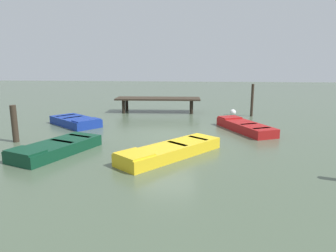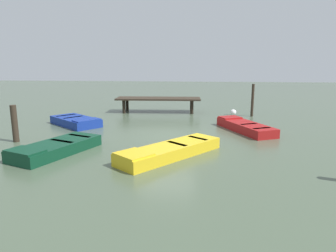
{
  "view_description": "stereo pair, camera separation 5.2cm",
  "coord_description": "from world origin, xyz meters",
  "px_view_note": "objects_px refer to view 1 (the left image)",
  "views": [
    {
      "loc": [
        1.33,
        -13.5,
        3.18
      ],
      "look_at": [
        0.0,
        0.0,
        0.35
      ],
      "focal_mm": 32.3,
      "sensor_mm": 36.0,
      "label": 1
    },
    {
      "loc": [
        1.38,
        -13.5,
        3.18
      ],
      "look_at": [
        0.0,
        0.0,
        0.35
      ],
      "focal_mm": 32.3,
      "sensor_mm": 36.0,
      "label": 2
    }
  ],
  "objects_px": {
    "rowboat_blue": "(76,121)",
    "mooring_piling_far_right": "(14,124)",
    "dock_segment": "(158,100)",
    "rowboat_red": "(245,126)",
    "rowboat_dark_green": "(56,148)",
    "rowboat_yellow": "(170,150)",
    "marker_buoy": "(233,113)",
    "mooring_piling_near_right": "(252,100)"
  },
  "relations": [
    {
      "from": "rowboat_blue",
      "to": "mooring_piling_far_right",
      "type": "bearing_deg",
      "value": -67.85
    },
    {
      "from": "dock_segment",
      "to": "rowboat_red",
      "type": "distance_m",
      "value": 7.1
    },
    {
      "from": "rowboat_dark_green",
      "to": "rowboat_yellow",
      "type": "bearing_deg",
      "value": 112.21
    },
    {
      "from": "rowboat_blue",
      "to": "marker_buoy",
      "type": "distance_m",
      "value": 9.01
    },
    {
      "from": "rowboat_blue",
      "to": "rowboat_yellow",
      "type": "bearing_deg",
      "value": -2.45
    },
    {
      "from": "rowboat_red",
      "to": "marker_buoy",
      "type": "distance_m",
      "value": 3.69
    },
    {
      "from": "rowboat_yellow",
      "to": "mooring_piling_near_right",
      "type": "relative_size",
      "value": 2.0
    },
    {
      "from": "dock_segment",
      "to": "mooring_piling_near_right",
      "type": "xyz_separation_m",
      "value": [
        5.87,
        -0.97,
        0.14
      ]
    },
    {
      "from": "rowboat_yellow",
      "to": "rowboat_dark_green",
      "type": "xyz_separation_m",
      "value": [
        -4.09,
        -0.05,
        0.0
      ]
    },
    {
      "from": "rowboat_red",
      "to": "mooring_piling_near_right",
      "type": "distance_m",
      "value": 4.37
    },
    {
      "from": "rowboat_dark_green",
      "to": "marker_buoy",
      "type": "bearing_deg",
      "value": 160.27
    },
    {
      "from": "rowboat_dark_green",
      "to": "mooring_piling_near_right",
      "type": "xyz_separation_m",
      "value": [
        8.29,
        8.62,
        0.76
      ]
    },
    {
      "from": "rowboat_dark_green",
      "to": "marker_buoy",
      "type": "distance_m",
      "value": 10.8
    },
    {
      "from": "mooring_piling_far_right",
      "to": "mooring_piling_near_right",
      "type": "height_order",
      "value": "mooring_piling_near_right"
    },
    {
      "from": "rowboat_red",
      "to": "mooring_piling_near_right",
      "type": "bearing_deg",
      "value": -38.79
    },
    {
      "from": "dock_segment",
      "to": "rowboat_blue",
      "type": "bearing_deg",
      "value": -131.08
    },
    {
      "from": "rowboat_yellow",
      "to": "mooring_piling_near_right",
      "type": "xyz_separation_m",
      "value": [
        4.2,
        8.57,
        0.76
      ]
    },
    {
      "from": "dock_segment",
      "to": "mooring_piling_far_right",
      "type": "bearing_deg",
      "value": -123.05
    },
    {
      "from": "rowboat_red",
      "to": "mooring_piling_near_right",
      "type": "xyz_separation_m",
      "value": [
        1.02,
        4.18,
        0.76
      ]
    },
    {
      "from": "rowboat_blue",
      "to": "mooring_piling_far_right",
      "type": "xyz_separation_m",
      "value": [
        -1.1,
        -3.51,
        0.55
      ]
    },
    {
      "from": "mooring_piling_far_right",
      "to": "dock_segment",
      "type": "bearing_deg",
      "value": 59.48
    },
    {
      "from": "dock_segment",
      "to": "rowboat_blue",
      "type": "relative_size",
      "value": 1.73
    },
    {
      "from": "rowboat_dark_green",
      "to": "mooring_piling_far_right",
      "type": "xyz_separation_m",
      "value": [
        -2.41,
        1.41,
        0.55
      ]
    },
    {
      "from": "mooring_piling_near_right",
      "to": "marker_buoy",
      "type": "height_order",
      "value": "mooring_piling_near_right"
    },
    {
      "from": "rowboat_yellow",
      "to": "rowboat_blue",
      "type": "relative_size",
      "value": 1.22
    },
    {
      "from": "rowboat_red",
      "to": "rowboat_blue",
      "type": "xyz_separation_m",
      "value": [
        -8.58,
        0.47,
        0.0
      ]
    },
    {
      "from": "rowboat_red",
      "to": "rowboat_blue",
      "type": "distance_m",
      "value": 8.59
    },
    {
      "from": "mooring_piling_far_right",
      "to": "marker_buoy",
      "type": "bearing_deg",
      "value": 35.21
    },
    {
      "from": "dock_segment",
      "to": "rowboat_dark_green",
      "type": "relative_size",
      "value": 1.55
    },
    {
      "from": "rowboat_dark_green",
      "to": "mooring_piling_near_right",
      "type": "relative_size",
      "value": 1.82
    },
    {
      "from": "rowboat_dark_green",
      "to": "marker_buoy",
      "type": "height_order",
      "value": "marker_buoy"
    },
    {
      "from": "rowboat_yellow",
      "to": "mooring_piling_far_right",
      "type": "relative_size",
      "value": 2.57
    },
    {
      "from": "marker_buoy",
      "to": "rowboat_red",
      "type": "bearing_deg",
      "value": -87.59
    },
    {
      "from": "rowboat_red",
      "to": "mooring_piling_far_right",
      "type": "height_order",
      "value": "mooring_piling_far_right"
    },
    {
      "from": "rowboat_red",
      "to": "marker_buoy",
      "type": "height_order",
      "value": "marker_buoy"
    },
    {
      "from": "rowboat_blue",
      "to": "mooring_piling_near_right",
      "type": "xyz_separation_m",
      "value": [
        9.6,
        3.7,
        0.76
      ]
    },
    {
      "from": "rowboat_blue",
      "to": "mooring_piling_far_right",
      "type": "relative_size",
      "value": 2.1
    },
    {
      "from": "dock_segment",
      "to": "rowboat_red",
      "type": "xyz_separation_m",
      "value": [
        4.85,
        -5.15,
        -0.62
      ]
    },
    {
      "from": "mooring_piling_near_right",
      "to": "marker_buoy",
      "type": "bearing_deg",
      "value": -157.18
    },
    {
      "from": "rowboat_dark_green",
      "to": "dock_segment",
      "type": "bearing_deg",
      "value": -172.69
    },
    {
      "from": "marker_buoy",
      "to": "mooring_piling_far_right",
      "type": "bearing_deg",
      "value": -144.79
    },
    {
      "from": "rowboat_yellow",
      "to": "rowboat_blue",
      "type": "height_order",
      "value": "same"
    }
  ]
}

